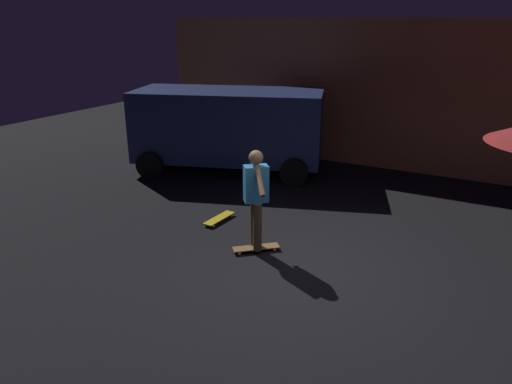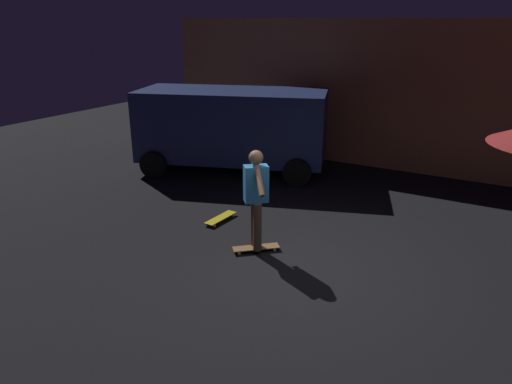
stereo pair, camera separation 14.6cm
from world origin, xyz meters
TOP-DOWN VIEW (x-y plane):
  - ground_plane at (0.00, 0.00)m, footprint 28.00×28.00m
  - low_building at (-1.37, 7.88)m, footprint 11.12×3.51m
  - parked_van at (-3.88, 4.08)m, footprint 4.97×3.44m
  - skateboard_ridden at (-1.06, 0.37)m, footprint 0.72×0.67m
  - skateboard_spare at (-2.29, 1.13)m, footprint 0.26×0.79m
  - skater at (-1.06, 0.37)m, footprint 0.72×0.79m

SIDE VIEW (x-z plane):
  - ground_plane at x=0.00m, z-range 0.00..0.00m
  - skateboard_ridden at x=-1.06m, z-range 0.02..0.09m
  - skateboard_spare at x=-2.29m, z-range 0.02..0.09m
  - skater at x=-1.06m, z-range 0.20..1.87m
  - parked_van at x=-3.88m, z-range 0.15..2.18m
  - low_building at x=-1.37m, z-range 0.00..3.70m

